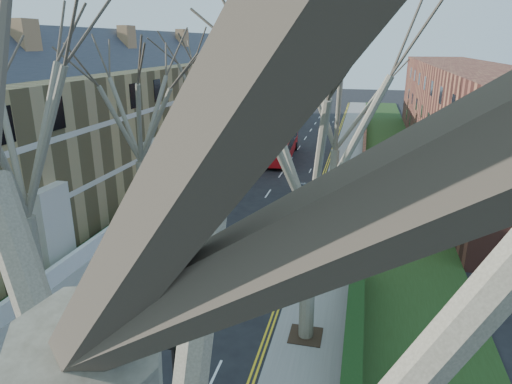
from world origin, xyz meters
The scene contains 18 objects.
pavement_left centered at (-6.00, 39.00, 0.06)m, with size 3.00×102.00×0.12m, color slate.
pavement_right centered at (6.00, 39.00, 0.06)m, with size 3.00×102.00×0.12m, color slate.
terrace_left centered at (-13.65, 31.00, 5.53)m, with size 9.70×78.00×13.60m.
flats_right centered at (17.46, 43.00, 4.98)m, with size 13.97×54.00×10.00m.
front_wall_left centered at (-7.65, 31.00, 0.62)m, with size 0.30×78.00×1.00m.
grass_verge_right centered at (10.50, 39.00, 0.15)m, with size 6.00×102.00×0.06m.
tree_left_mid centered at (-5.70, 6.00, 9.56)m, with size 10.50×10.50×14.71m.
tree_left_far centered at (-5.70, 16.00, 9.24)m, with size 10.15×10.15×14.22m.
tree_left_dist centered at (-5.70, 28.00, 9.56)m, with size 10.50×10.50×14.71m.
tree_right_near centered at (5.70, -6.00, 9.86)m, with size 10.85×10.85×15.20m.
tree_right_mid centered at (5.70, 8.00, 9.56)m, with size 10.50×10.50×14.71m.
tree_right_far centered at (5.70, 22.00, 9.24)m, with size 10.15×10.15×14.22m.
double_decker_bus centered at (-1.31, 39.77, 2.47)m, with size 3.54×12.17×4.99m.
car_left_mid centered at (-3.50, 4.13, 0.68)m, with size 1.44×4.12×1.36m, color black.
car_left_far centered at (-3.05, 8.60, 0.66)m, with size 2.20×4.78×1.33m, color #ACADB2.
car_right_near centered at (3.18, 17.56, 0.72)m, with size 2.01×4.94×1.43m, color navy.
car_right_mid centered at (3.50, 19.18, 0.64)m, with size 1.51×3.77×1.28m, color gray.
car_right_far centered at (3.09, 26.28, 0.68)m, with size 1.45×4.15×1.37m, color black.
Camera 1 is at (7.51, -8.81, 12.21)m, focal length 32.00 mm.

